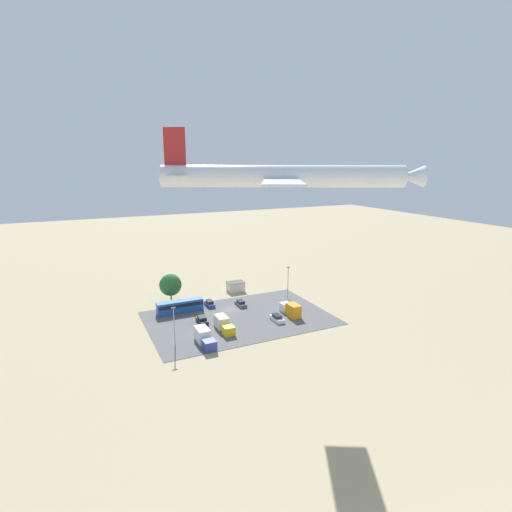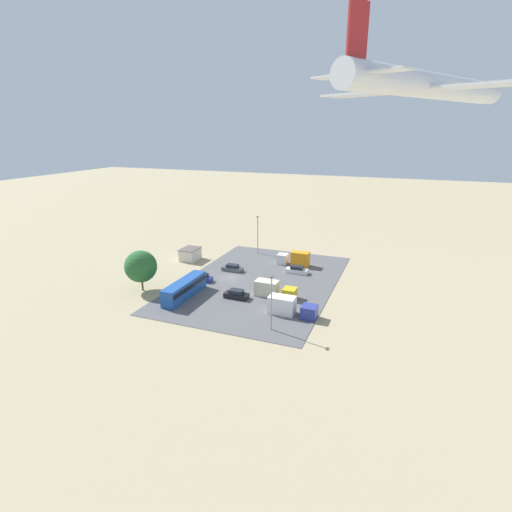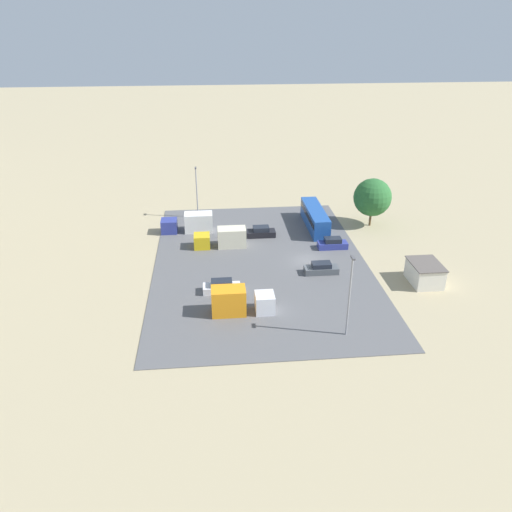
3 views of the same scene
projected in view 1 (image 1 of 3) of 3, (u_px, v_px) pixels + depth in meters
ground_plane at (229, 310)px, 104.81m from camera, size 400.00×400.00×0.00m
parking_lot_surface at (239, 318)px, 99.05m from camera, size 44.29×29.40×0.08m
shed_building at (236, 286)px, 119.87m from camera, size 5.03×3.80×2.77m
bus at (180, 306)px, 102.42m from camera, size 11.82×2.61×3.16m
parked_car_0 at (241, 304)px, 107.30m from camera, size 1.81×4.52×1.51m
parked_car_1 at (202, 320)px, 95.89m from camera, size 1.95×4.44×1.61m
parked_car_2 at (277, 318)px, 97.10m from camera, size 1.89×4.66×1.59m
parked_car_3 at (210, 304)px, 107.03m from camera, size 1.77×4.36×1.64m
parked_truck_0 at (204, 337)px, 84.81m from camera, size 2.54×8.12×2.99m
parked_truck_1 at (291, 309)px, 100.64m from camera, size 2.42×7.25×3.21m
parked_truck_2 at (224, 324)px, 91.88m from camera, size 2.49×7.70×2.85m
tree_near_shed at (170, 285)px, 109.83m from camera, size 6.09×6.09×7.88m
light_pole_lot_centre at (174, 325)px, 82.47m from camera, size 0.90×0.28×8.74m
light_pole_lot_edge at (288, 281)px, 111.98m from camera, size 0.90×0.28×9.32m
airplane at (288, 176)px, 65.31m from camera, size 40.01×34.19×9.57m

